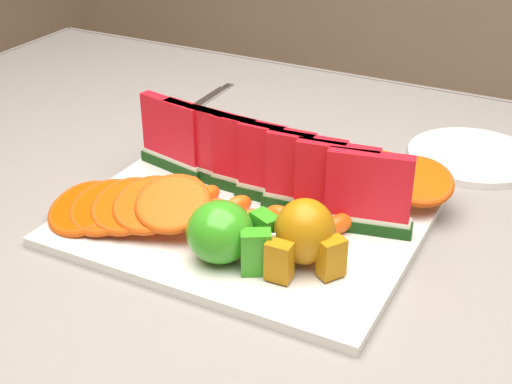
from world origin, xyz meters
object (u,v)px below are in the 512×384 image
Objects in this scene: platter at (242,223)px; apple_cluster at (227,234)px; side_plate at (473,156)px; fork at (201,103)px; pear_cluster at (305,235)px.

apple_cluster reaches higher than platter.
side_plate reaches higher than fork.
fork is at bearing 133.70° from pear_cluster.
fork is (-0.35, 0.36, -0.05)m from pear_cluster.
pear_cluster is 0.47× the size of fork.
apple_cluster is at bearing -160.09° from pear_cluster.
platter is 1.91× the size of side_plate.
platter is at bearing -51.78° from fork.
apple_cluster is at bearing -72.15° from platter.
pear_cluster is at bearing 19.91° from apple_cluster.
pear_cluster is 0.51m from fork.
platter is 0.40m from fork.
apple_cluster is at bearing -114.22° from side_plate.
apple_cluster is 0.43m from side_plate.
platter is 0.12m from pear_cluster.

